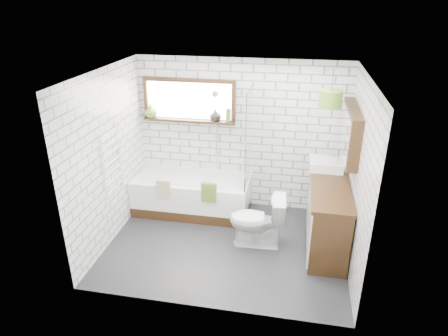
% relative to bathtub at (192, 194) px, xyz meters
% --- Properties ---
extents(floor, '(3.40, 2.60, 0.01)m').
position_rel_bathtub_xyz_m(floor, '(0.74, -0.88, -0.31)').
color(floor, black).
rests_on(floor, ground).
extents(ceiling, '(3.40, 2.60, 0.01)m').
position_rel_bathtub_xyz_m(ceiling, '(0.74, -0.88, 2.20)').
color(ceiling, white).
rests_on(ceiling, ground).
extents(wall_back, '(3.40, 0.01, 2.50)m').
position_rel_bathtub_xyz_m(wall_back, '(0.74, 0.42, 0.94)').
color(wall_back, white).
rests_on(wall_back, ground).
extents(wall_front, '(3.40, 0.01, 2.50)m').
position_rel_bathtub_xyz_m(wall_front, '(0.74, -2.19, 0.94)').
color(wall_front, white).
rests_on(wall_front, ground).
extents(wall_left, '(0.01, 2.60, 2.50)m').
position_rel_bathtub_xyz_m(wall_left, '(-0.96, -0.88, 0.94)').
color(wall_left, white).
rests_on(wall_left, ground).
extents(wall_right, '(0.01, 2.60, 2.50)m').
position_rel_bathtub_xyz_m(wall_right, '(2.45, -0.88, 0.94)').
color(wall_right, white).
rests_on(wall_right, ground).
extents(window, '(1.52, 0.16, 0.68)m').
position_rel_bathtub_xyz_m(window, '(-0.11, 0.38, 1.49)').
color(window, black).
rests_on(window, wall_back).
extents(towel_radiator, '(0.06, 0.52, 1.00)m').
position_rel_bathtub_xyz_m(towel_radiator, '(-0.92, -0.88, 0.89)').
color(towel_radiator, white).
rests_on(towel_radiator, wall_left).
extents(mirror_cabinet, '(0.16, 1.20, 0.70)m').
position_rel_bathtub_xyz_m(mirror_cabinet, '(2.36, -0.28, 1.34)').
color(mirror_cabinet, black).
rests_on(mirror_cabinet, wall_right).
extents(shower_riser, '(0.02, 0.02, 1.30)m').
position_rel_bathtub_xyz_m(shower_riser, '(0.34, 0.38, 1.04)').
color(shower_riser, silver).
rests_on(shower_riser, wall_back).
extents(bathtub, '(1.90, 0.84, 0.61)m').
position_rel_bathtub_xyz_m(bathtub, '(0.00, 0.00, 0.00)').
color(bathtub, white).
rests_on(bathtub, floor).
extents(shower_screen, '(0.02, 0.72, 1.50)m').
position_rel_bathtub_xyz_m(shower_screen, '(0.93, 0.00, 1.06)').
color(shower_screen, white).
rests_on(shower_screen, bathtub).
extents(towel_green, '(0.23, 0.06, 0.32)m').
position_rel_bathtub_xyz_m(towel_green, '(0.39, -0.42, 0.29)').
color(towel_green, '#4B7122').
rests_on(towel_green, bathtub).
extents(towel_beige, '(0.22, 0.05, 0.28)m').
position_rel_bathtub_xyz_m(towel_beige, '(-0.34, -0.42, 0.29)').
color(towel_beige, tan).
rests_on(towel_beige, bathtub).
extents(vanity, '(0.54, 1.69, 0.97)m').
position_rel_bathtub_xyz_m(vanity, '(2.17, -0.52, 0.18)').
color(vanity, black).
rests_on(vanity, floor).
extents(basin, '(0.49, 0.43, 0.14)m').
position_rel_bathtub_xyz_m(basin, '(2.11, -0.02, 0.73)').
color(basin, white).
rests_on(basin, vanity).
extents(tap, '(0.04, 0.04, 0.18)m').
position_rel_bathtub_xyz_m(tap, '(2.27, -0.02, 0.80)').
color(tap, silver).
rests_on(tap, vanity).
extents(toilet, '(0.50, 0.81, 0.80)m').
position_rel_bathtub_xyz_m(toilet, '(1.18, -0.78, 0.09)').
color(toilet, white).
rests_on(toilet, floor).
extents(vase_olive, '(0.27, 0.27, 0.22)m').
position_rel_bathtub_xyz_m(vase_olive, '(-0.76, 0.35, 1.28)').
color(vase_olive, '#527624').
rests_on(vase_olive, window).
extents(vase_dark, '(0.23, 0.23, 0.20)m').
position_rel_bathtub_xyz_m(vase_dark, '(0.33, 0.35, 1.27)').
color(vase_dark, black).
rests_on(vase_dark, window).
extents(bottle, '(0.08, 0.08, 0.22)m').
position_rel_bathtub_xyz_m(bottle, '(0.54, 0.35, 1.28)').
color(bottle, '#527624').
rests_on(bottle, window).
extents(pendant, '(0.31, 0.31, 0.23)m').
position_rel_bathtub_xyz_m(pendant, '(2.05, -0.27, 1.79)').
color(pendant, '#4B7122').
rests_on(pendant, ceiling).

